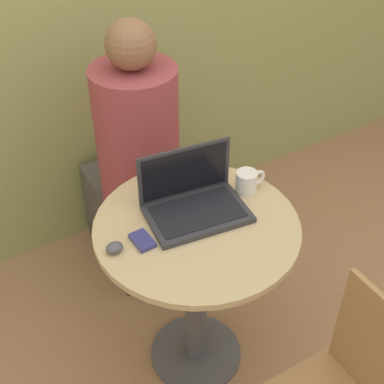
% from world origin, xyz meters
% --- Properties ---
extents(ground_plane, '(12.00, 12.00, 0.00)m').
position_xyz_m(ground_plane, '(0.00, 0.00, 0.00)').
color(ground_plane, '#9E704C').
extents(round_table, '(0.71, 0.71, 0.74)m').
position_xyz_m(round_table, '(0.00, 0.00, 0.54)').
color(round_table, '#4C4C51').
rests_on(round_table, ground_plane).
extents(laptop, '(0.37, 0.27, 0.21)m').
position_xyz_m(laptop, '(0.03, 0.07, 0.79)').
color(laptop, '#2D2D33').
rests_on(laptop, round_table).
extents(cell_phone, '(0.06, 0.09, 0.02)m').
position_xyz_m(cell_phone, '(-0.20, 0.02, 0.75)').
color(cell_phone, navy).
rests_on(cell_phone, round_table).
extents(computer_mouse, '(0.06, 0.05, 0.03)m').
position_xyz_m(computer_mouse, '(-0.29, 0.03, 0.76)').
color(computer_mouse, '#4C4C51').
rests_on(computer_mouse, round_table).
extents(coffee_cup, '(0.12, 0.08, 0.08)m').
position_xyz_m(coffee_cup, '(0.25, 0.06, 0.79)').
color(coffee_cup, white).
rests_on(coffee_cup, round_table).
extents(person_seated, '(0.35, 0.54, 1.27)m').
position_xyz_m(person_seated, '(0.06, 0.61, 0.53)').
color(person_seated, '#4C4742').
rests_on(person_seated, ground_plane).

